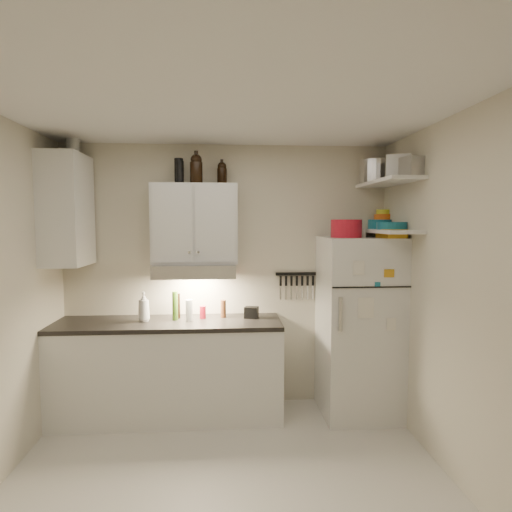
{
  "coord_description": "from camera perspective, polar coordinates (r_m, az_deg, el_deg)",
  "views": [
    {
      "loc": [
        -0.01,
        -2.77,
        1.84
      ],
      "look_at": [
        0.25,
        0.9,
        1.55
      ],
      "focal_mm": 30.0,
      "sensor_mm": 36.0,
      "label": 1
    }
  ],
  "objects": [
    {
      "name": "floor",
      "position": [
        3.33,
        -3.67,
        -29.26
      ],
      "size": [
        3.2,
        3.0,
        0.02
      ],
      "primitive_type": "cube",
      "color": "beige",
      "rests_on": "ground"
    },
    {
      "name": "ceiling",
      "position": [
        2.87,
        -3.95,
        20.03
      ],
      "size": [
        3.2,
        3.0,
        0.02
      ],
      "primitive_type": "cube",
      "color": "white",
      "rests_on": "ground"
    },
    {
      "name": "back_wall",
      "position": [
        4.31,
        -3.89,
        -2.69
      ],
      "size": [
        3.2,
        0.02,
        2.6
      ],
      "primitive_type": "cube",
      "color": "beige",
      "rests_on": "ground"
    },
    {
      "name": "right_wall",
      "position": [
        3.25,
        26.02,
        -5.52
      ],
      "size": [
        0.02,
        3.0,
        2.6
      ],
      "primitive_type": "cube",
      "color": "beige",
      "rests_on": "ground"
    },
    {
      "name": "base_cabinet",
      "position": [
        4.24,
        -11.52,
        -14.85
      ],
      "size": [
        2.1,
        0.6,
        0.88
      ],
      "primitive_type": "cube",
      "color": "white",
      "rests_on": "floor"
    },
    {
      "name": "countertop",
      "position": [
        4.11,
        -11.62,
        -8.79
      ],
      "size": [
        2.1,
        0.62,
        0.04
      ],
      "primitive_type": "cube",
      "color": "black",
      "rests_on": "base_cabinet"
    },
    {
      "name": "upper_cabinet",
      "position": [
        4.11,
        -8.12,
        4.26
      ],
      "size": [
        0.8,
        0.33,
        0.75
      ],
      "primitive_type": "cube",
      "color": "white",
      "rests_on": "back_wall"
    },
    {
      "name": "side_cabinet",
      "position": [
        4.22,
        -23.92,
        5.62
      ],
      "size": [
        0.33,
        0.55,
        1.0
      ],
      "primitive_type": "cube",
      "color": "white",
      "rests_on": "left_wall"
    },
    {
      "name": "range_hood",
      "position": [
        4.07,
        -8.12,
        -1.87
      ],
      "size": [
        0.76,
        0.46,
        0.12
      ],
      "primitive_type": "cube",
      "color": "silver",
      "rests_on": "back_wall"
    },
    {
      "name": "fridge",
      "position": [
        4.24,
        13.52,
        -9.11
      ],
      "size": [
        0.7,
        0.68,
        1.7
      ],
      "primitive_type": "cube",
      "color": "silver",
      "rests_on": "floor"
    },
    {
      "name": "shelf_hi",
      "position": [
        4.08,
        17.17,
        9.38
      ],
      "size": [
        0.3,
        0.95,
        0.03
      ],
      "primitive_type": "cube",
      "color": "white",
      "rests_on": "right_wall"
    },
    {
      "name": "shelf_lo",
      "position": [
        4.06,
        17.02,
        3.19
      ],
      "size": [
        0.3,
        0.95,
        0.03
      ],
      "primitive_type": "cube",
      "color": "white",
      "rests_on": "right_wall"
    },
    {
      "name": "knife_strip",
      "position": [
        4.34,
        5.39,
        -2.38
      ],
      "size": [
        0.42,
        0.02,
        0.03
      ],
      "primitive_type": "cube",
      "color": "black",
      "rests_on": "back_wall"
    },
    {
      "name": "dutch_oven",
      "position": [
        4.03,
        11.94,
        3.6
      ],
      "size": [
        0.36,
        0.36,
        0.17
      ],
      "primitive_type": "cylinder",
      "rotation": [
        0.0,
        0.0,
        -0.31
      ],
      "color": "#AE1425",
      "rests_on": "fridge"
    },
    {
      "name": "book_stack",
      "position": [
        3.99,
        17.61,
        2.86
      ],
      "size": [
        0.22,
        0.26,
        0.08
      ],
      "primitive_type": "cube",
      "rotation": [
        0.0,
        0.0,
        0.12
      ],
      "color": "#C78C18",
      "rests_on": "fridge"
    },
    {
      "name": "spice_jar",
      "position": [
        4.1,
        14.09,
        3.03
      ],
      "size": [
        0.06,
        0.06,
        0.09
      ],
      "primitive_type": "cylinder",
      "rotation": [
        0.0,
        0.0,
        0.1
      ],
      "color": "silver",
      "rests_on": "fridge"
    },
    {
      "name": "stock_pot",
      "position": [
        4.36,
        15.7,
        10.75
      ],
      "size": [
        0.36,
        0.36,
        0.22
      ],
      "primitive_type": "cylinder",
      "rotation": [
        0.0,
        0.0,
        0.18
      ],
      "color": "silver",
      "rests_on": "shelf_hi"
    },
    {
      "name": "tin_a",
      "position": [
        3.99,
        18.47,
        11.16
      ],
      "size": [
        0.26,
        0.25,
        0.21
      ],
      "primitive_type": "cube",
      "rotation": [
        0.0,
        0.0,
        -0.39
      ],
      "color": "#AAAAAD",
      "rests_on": "shelf_hi"
    },
    {
      "name": "tin_b",
      "position": [
        3.81,
        20.16,
        11.1
      ],
      "size": [
        0.2,
        0.2,
        0.16
      ],
      "primitive_type": "cube",
      "rotation": [
        0.0,
        0.0,
        0.24
      ],
      "color": "#AAAAAD",
      "rests_on": "shelf_hi"
    },
    {
      "name": "bowl_teal",
      "position": [
        4.39,
        16.17,
        4.09
      ],
      "size": [
        0.23,
        0.23,
        0.09
      ],
      "primitive_type": "cylinder",
      "color": "#176B83",
      "rests_on": "shelf_lo"
    },
    {
      "name": "bowl_orange",
      "position": [
        4.47,
        16.62,
        5.02
      ],
      "size": [
        0.18,
        0.18,
        0.05
      ],
      "primitive_type": "cylinder",
      "color": "orange",
      "rests_on": "bowl_teal"
    },
    {
      "name": "bowl_yellow",
      "position": [
        4.47,
        16.64,
        5.66
      ],
      "size": [
        0.14,
        0.14,
        0.05
      ],
      "primitive_type": "cylinder",
      "color": "yellow",
      "rests_on": "bowl_orange"
    },
    {
      "name": "plates",
      "position": [
        4.06,
        17.66,
        3.86
      ],
      "size": [
        0.36,
        0.36,
        0.07
      ],
      "primitive_type": "cylinder",
      "rotation": [
        0.0,
        0.0,
        0.41
      ],
      "color": "#176B83",
      "rests_on": "shelf_lo"
    },
    {
      "name": "growler_a",
      "position": [
        4.07,
        -7.97,
        11.5
      ],
      "size": [
        0.14,
        0.14,
        0.27
      ],
      "primitive_type": null,
      "rotation": [
        0.0,
        0.0,
        0.24
      ],
      "color": "black",
      "rests_on": "upper_cabinet"
    },
    {
      "name": "growler_b",
      "position": [
        4.2,
        -4.56,
        10.96
      ],
      "size": [
        0.12,
        0.12,
        0.23
      ],
      "primitive_type": null,
      "rotation": [
        0.0,
        0.0,
        -0.36
      ],
      "color": "black",
      "rests_on": "upper_cabinet"
    },
    {
      "name": "thermos_a",
      "position": [
        4.12,
        -10.1,
        10.92
      ],
      "size": [
        0.1,
        0.1,
        0.21
      ],
      "primitive_type": "cylinder",
      "rotation": [
        0.0,
        0.0,
        0.43
      ],
      "color": "black",
      "rests_on": "upper_cabinet"
    },
    {
      "name": "thermos_b",
      "position": [
        4.15,
        -10.25,
        11.06
      ],
      "size": [
        0.1,
        0.1,
        0.24
      ],
      "primitive_type": "cylinder",
      "rotation": [
        0.0,
        0.0,
        -0.29
      ],
      "color": "black",
      "rests_on": "upper_cabinet"
    },
    {
      "name": "side_jar",
      "position": [
        4.36,
        -23.23,
        13.22
      ],
      "size": [
        0.15,
        0.15,
        0.15
      ],
      "primitive_type": "cylinder",
      "rotation": [
        0.0,
        0.0,
        -0.42
      ],
      "color": "silver",
      "rests_on": "side_cabinet"
    },
    {
      "name": "soap_bottle",
      "position": [
        4.13,
        -14.74,
        -6.32
      ],
      "size": [
        0.13,
        0.13,
        0.31
      ],
      "primitive_type": "imported",
      "rotation": [
        0.0,
        0.0,
        0.1
      ],
      "color": "white",
      "rests_on": "countertop"
    },
    {
      "name": "pepper_mill",
      "position": [
        4.18,
        -4.38,
        -7.03
      ],
      "size": [
        0.07,
        0.07,
        0.17
      ],
      "primitive_type": "cylinder",
      "rotation": [
        0.0,
        0.0,
        -0.35
      ],
      "color": "brown",
      "rests_on": "countertop"
    },
    {
      "name": "oil_bottle",
      "position": [
        4.12,
        -10.75,
        -6.54
      ],
      "size": [
        0.07,
        0.07,
        0.27
      ],
      "primitive_type": "cylinder",
      "rotation": [
        0.0,
        0.0,
        0.36
      ],
      "color": "#396218",
      "rests_on": "countertop"
    },
    {
      "name": "vinegar_bottle",
      "position": [
        4.19,
        -10.41,
        -6.56
      ],
      "size": [
        0.06,
        0.06,
        0.24
      ],
      "primitive_type": "cylinder",
      "rotation": [
        0.0,
        0.0,
        -0.21
      ],
      "color": "black",
      "rests_on": "countertop"
    },
    {
      "name": "clear_bottle",
      "position": [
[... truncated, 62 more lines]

